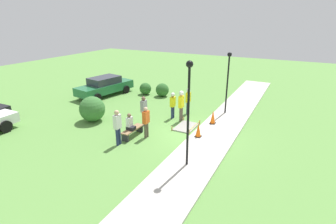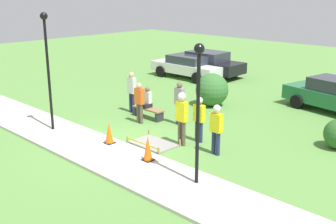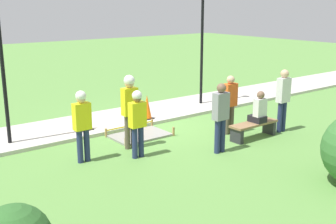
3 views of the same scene
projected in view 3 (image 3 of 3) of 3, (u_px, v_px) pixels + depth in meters
The scene contains 15 objects.
ground_plane at pixel (150, 126), 12.96m from camera, with size 60.00×60.00×0.00m, color #5B8E42.
sidewalk at pixel (130, 117), 13.82m from camera, with size 28.00×2.26×0.10m.
wet_concrete_patch at pixel (140, 135), 11.92m from camera, with size 1.64×1.10×0.26m.
traffic_cone_near_patch at pixel (147, 107), 13.31m from camera, with size 0.34×0.34×0.76m.
traffic_cone_far_patch at pixel (86, 116), 12.15m from camera, with size 0.34×0.34×0.81m.
park_bench at pixel (254, 127), 11.71m from camera, with size 1.54×0.44×0.45m.
person_seated_on_bench at pixel (259, 110), 11.63m from camera, with size 0.36×0.44×0.89m.
worker_supervisor at pixel (82, 120), 9.78m from camera, with size 0.40×0.25×1.73m.
worker_assistant at pixel (137, 119), 10.08m from camera, with size 0.40×0.24×1.67m.
worker_trainee at pixel (130, 104), 10.68m from camera, with size 0.40×0.28×1.93m.
bystander_in_orange_shirt at pixel (230, 101), 11.95m from camera, with size 0.40×0.22×1.70m.
bystander_in_gray_shirt at pixel (283, 97), 12.13m from camera, with size 0.40×0.24×1.84m.
bystander_in_white_shirt at pixel (221, 114), 10.42m from camera, with size 0.40×0.23×1.78m.
lamppost_near at pixel (0, 45), 10.45m from camera, with size 0.28×0.28×3.92m.
lamppost_far at pixel (202, 24), 14.77m from camera, with size 0.28×0.28×4.43m.
Camera 3 is at (7.12, 10.22, 3.66)m, focal length 45.00 mm.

